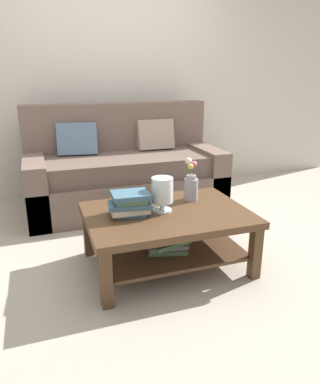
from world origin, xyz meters
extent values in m
plane|color=#ADA393|center=(0.00, 0.00, 0.00)|extent=(10.00, 10.00, 0.00)
cube|color=beige|center=(0.00, 1.65, 1.35)|extent=(6.40, 0.12, 2.70)
cube|color=brown|center=(0.00, 0.88, 0.18)|extent=(1.98, 0.90, 0.36)
cube|color=brown|center=(0.00, 0.85, 0.46)|extent=(1.74, 0.74, 0.20)
cube|color=brown|center=(0.00, 1.23, 0.71)|extent=(1.98, 0.20, 0.70)
cube|color=brown|center=(-0.90, 0.88, 0.30)|extent=(0.20, 0.90, 0.60)
cube|color=brown|center=(0.89, 0.88, 0.30)|extent=(0.20, 0.90, 0.60)
cube|color=slate|center=(-0.45, 1.09, 0.72)|extent=(0.42, 0.24, 0.34)
cube|color=gray|center=(0.39, 1.09, 0.72)|extent=(0.40, 0.18, 0.34)
cube|color=#4C331E|center=(-0.03, -0.42, 0.40)|extent=(1.15, 0.82, 0.05)
cube|color=#4C331E|center=(-0.54, -0.78, 0.19)|extent=(0.07, 0.07, 0.38)
cube|color=#4C331E|center=(0.49, -0.78, 0.19)|extent=(0.07, 0.07, 0.38)
cube|color=#4C331E|center=(-0.54, -0.07, 0.19)|extent=(0.07, 0.07, 0.38)
cube|color=#4C331E|center=(0.49, -0.07, 0.19)|extent=(0.07, 0.07, 0.38)
cube|color=#4C331E|center=(-0.03, -0.42, 0.14)|extent=(1.03, 0.70, 0.02)
cube|color=#51704C|center=(-0.04, -0.47, 0.17)|extent=(0.32, 0.27, 0.03)
cube|color=slate|center=(-0.04, -0.46, 0.19)|extent=(0.30, 0.23, 0.02)
cube|color=#51704C|center=(-0.04, -0.47, 0.22)|extent=(0.32, 0.26, 0.03)
cube|color=#3D6075|center=(-0.28, -0.39, 0.44)|extent=(0.23, 0.19, 0.03)
cube|color=beige|center=(-0.29, -0.39, 0.47)|extent=(0.27, 0.21, 0.04)
cube|color=#3D6075|center=(-0.29, -0.41, 0.51)|extent=(0.31, 0.21, 0.03)
cube|color=#51704C|center=(-0.28, -0.40, 0.54)|extent=(0.23, 0.19, 0.03)
cube|color=#3D6075|center=(-0.28, -0.40, 0.57)|extent=(0.26, 0.22, 0.04)
cylinder|color=silver|center=(-0.05, -0.40, 0.44)|extent=(0.14, 0.14, 0.02)
cylinder|color=silver|center=(-0.05, -0.40, 0.47)|extent=(0.04, 0.04, 0.06)
cylinder|color=silver|center=(-0.05, -0.40, 0.59)|extent=(0.15, 0.15, 0.18)
sphere|color=slate|center=(-0.08, -0.40, 0.55)|extent=(0.04, 0.04, 0.04)
sphere|color=#993833|center=(-0.03, -0.39, 0.56)|extent=(0.06, 0.06, 0.06)
cylinder|color=gray|center=(0.24, -0.24, 0.51)|extent=(0.11, 0.11, 0.17)
cylinder|color=gray|center=(0.24, -0.24, 0.61)|extent=(0.08, 0.08, 0.03)
cylinder|color=#426638|center=(0.25, -0.25, 0.66)|extent=(0.01, 0.01, 0.07)
sphere|color=#C66B7A|center=(0.25, -0.25, 0.71)|extent=(0.05, 0.05, 0.05)
cylinder|color=#426638|center=(0.22, -0.22, 0.67)|extent=(0.01, 0.01, 0.09)
sphere|color=silver|center=(0.22, -0.22, 0.73)|extent=(0.05, 0.05, 0.05)
cylinder|color=#426638|center=(0.22, -0.27, 0.66)|extent=(0.01, 0.01, 0.06)
sphere|color=gold|center=(0.22, -0.27, 0.70)|extent=(0.04, 0.04, 0.04)
camera|label=1|loc=(-0.86, -2.68, 1.37)|focal=33.96mm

